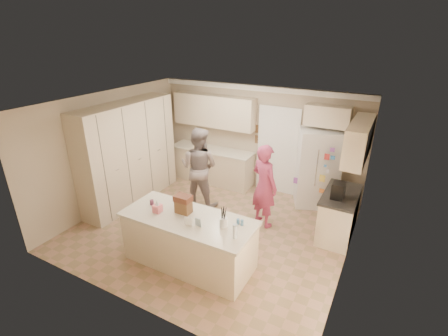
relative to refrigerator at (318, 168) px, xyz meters
The scene contains 41 objects.
floor 2.76m from the refrigerator, 127.59° to the right, with size 5.20×4.60×0.02m, color #A47C64.
ceiling 3.11m from the refrigerator, 127.59° to the right, with size 5.20×4.60×0.02m, color white.
wall_back 1.66m from the refrigerator, behind, with size 5.20×0.02×2.60m, color #B8A68C.
wall_front 4.67m from the refrigerator, 109.96° to the right, with size 5.20×0.02×2.60m, color #B8A68C.
wall_left 4.69m from the refrigerator, 153.84° to the right, with size 0.02×4.60×2.60m, color #B8A68C.
wall_right 2.34m from the refrigerator, 63.63° to the right, with size 0.02×4.60×2.60m, color #B8A68C.
crown_back 2.28m from the refrigerator, behind, with size 5.20×0.08×0.12m, color white.
pantry_bank 4.32m from the refrigerator, 154.40° to the right, with size 0.60×2.60×2.35m, color beige.
back_base_cab 2.78m from the refrigerator, behind, with size 2.20×0.60×0.88m, color beige.
back_countertop 2.74m from the refrigerator, behind, with size 2.24×0.63×0.04m, color beige.
back_upper_cab 2.92m from the refrigerator, behind, with size 2.20×0.35×0.80m, color beige.
doorway_opening 1.07m from the refrigerator, 168.15° to the left, with size 0.90×0.06×2.10m, color black.
doorway_casing 1.06m from the refrigerator, behind, with size 1.02×0.03×2.22m, color white.
wall_frame_upper 1.71m from the refrigerator, behind, with size 0.15×0.02×0.20m, color brown.
wall_frame_lower 1.63m from the refrigerator, behind, with size 0.15×0.02×0.20m, color brown.
refrigerator is the anchor object (origin of this frame).
fridge_seam 0.35m from the refrigerator, 90.00° to the right, with size 0.01×0.02×1.78m, color gray.
fridge_dispenser 0.49m from the refrigerator, 121.08° to the right, with size 0.22×0.03×0.35m, color black.
fridge_handle_l 0.40m from the refrigerator, 97.70° to the right, with size 0.02×0.02×0.85m, color silver.
fridge_handle_r 0.40m from the refrigerator, 82.30° to the right, with size 0.02×0.02×0.85m, color silver.
over_fridge_cab 1.20m from the refrigerator, 45.18° to the left, with size 0.95×0.35×0.45m, color beige.
right_base_cab 1.36m from the refrigerator, 56.16° to the right, with size 0.60×1.20×0.88m, color beige.
right_countertop 1.27m from the refrigerator, 56.53° to the right, with size 0.63×1.24×0.04m, color #2D2B28.
right_upper_cab 1.60m from the refrigerator, 45.84° to the right, with size 0.35×1.50×0.70m, color beige.
coffee_maker 1.44m from the refrigerator, 62.32° to the right, with size 0.22×0.28×0.30m, color black.
island_base 3.48m from the refrigerator, 113.69° to the right, with size 2.20×0.90×0.88m, color beige.
island_top 3.45m from the refrigerator, 113.69° to the right, with size 2.28×0.96×0.05m, color beige.
utensil_crock 3.20m from the refrigerator, 103.33° to the right, with size 0.13×0.13×0.15m, color white.
tissue_box 3.80m from the refrigerator, 120.71° to the right, with size 0.13×0.13×0.14m, color #EC7181.
tissue_plume 3.80m from the refrigerator, 120.71° to the right, with size 0.08×0.08×0.08m, color white.
dollhouse_body 3.43m from the refrigerator, 116.66° to the right, with size 0.26×0.18×0.22m, color brown.
dollhouse_roof 3.44m from the refrigerator, 116.66° to the right, with size 0.28×0.20×0.10m, color #592D1E.
jam_jar 3.80m from the refrigerator, 125.10° to the right, with size 0.07×0.07×0.09m, color #59263F.
greeting_card_a 3.58m from the refrigerator, 110.21° to the right, with size 0.12×0.01×0.16m, color white.
greeting_card_b 3.49m from the refrigerator, 108.18° to the right, with size 0.12×0.01×0.16m, color silver.
water_bottle 3.34m from the refrigerator, 97.53° to the right, with size 0.07×0.07×0.24m, color silver.
shaker_salt 3.00m from the refrigerator, 100.92° to the right, with size 0.05×0.05×0.09m, color teal.
shaker_pepper 2.98m from the refrigerator, 99.60° to the right, with size 0.05×0.05×0.09m, color teal.
teen_boy 2.69m from the refrigerator, 151.55° to the right, with size 0.90×0.70×1.85m, color gray.
teen_girl 1.56m from the refrigerator, 118.43° to the right, with size 0.64×0.42×1.76m, color #AD3375.
fridge_magnets 0.36m from the refrigerator, 90.00° to the right, with size 0.76×0.02×1.44m, color tan, non-canonical shape.
Camera 1 is at (2.92, -4.88, 3.79)m, focal length 26.00 mm.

